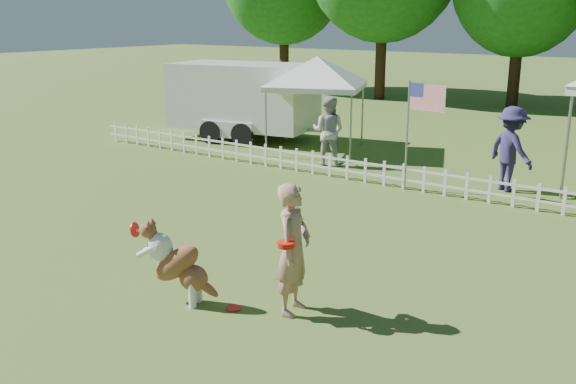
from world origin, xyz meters
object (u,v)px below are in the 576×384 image
at_px(cargo_trailer, 244,101).
at_px(frisbee_on_turf, 234,308).
at_px(handler, 294,249).
at_px(canopy_tent_left, 316,105).
at_px(dog, 178,264).
at_px(spectator_a, 328,131).
at_px(flag_pole, 407,136).
at_px(spectator_b, 511,149).

bearing_deg(cargo_trailer, frisbee_on_turf, -62.42).
distance_m(handler, canopy_tent_left, 10.75).
relative_size(handler, dog, 1.55).
relative_size(handler, spectator_a, 0.98).
xyz_separation_m(dog, spectator_a, (-2.89, 8.48, 0.34)).
xyz_separation_m(canopy_tent_left, flag_pole, (4.07, -2.50, -0.10)).
relative_size(frisbee_on_turf, cargo_trailer, 0.04).
xyz_separation_m(dog, cargo_trailer, (-7.11, 10.09, 0.65)).
relative_size(handler, flag_pole, 0.72).
relative_size(handler, frisbee_on_turf, 8.35).
bearing_deg(flag_pole, spectator_b, 40.04).
height_order(dog, spectator_a, spectator_a).
bearing_deg(frisbee_on_turf, cargo_trailer, 128.66).
distance_m(frisbee_on_turf, spectator_a, 9.02).
height_order(dog, spectator_b, spectator_b).
bearing_deg(spectator_a, flag_pole, 143.72).
distance_m(dog, flag_pole, 7.38).
xyz_separation_m(canopy_tent_left, cargo_trailer, (-2.94, 0.24, -0.11)).
distance_m(frisbee_on_turf, canopy_tent_left, 10.84).
height_order(dog, cargo_trailer, cargo_trailer).
relative_size(frisbee_on_turf, spectator_a, 0.12).
bearing_deg(spectator_b, flag_pole, 65.41).
distance_m(frisbee_on_turf, flag_pole, 7.23).
xyz_separation_m(dog, spectator_b, (1.86, 8.64, 0.39)).
xyz_separation_m(flag_pole, spectator_b, (1.96, 1.30, -0.28)).
bearing_deg(spectator_a, frisbee_on_turf, 99.73).
bearing_deg(frisbee_on_turf, spectator_b, 82.41).
height_order(canopy_tent_left, spectator_a, canopy_tent_left).
bearing_deg(canopy_tent_left, dog, -88.76).
relative_size(handler, canopy_tent_left, 0.67).
bearing_deg(canopy_tent_left, cargo_trailer, 153.57).
bearing_deg(dog, handler, 6.28).
height_order(canopy_tent_left, spectator_b, canopy_tent_left).
height_order(frisbee_on_turf, spectator_a, spectator_a).
bearing_deg(dog, cargo_trailer, 105.99).
bearing_deg(dog, canopy_tent_left, 93.76).
relative_size(spectator_a, spectator_b, 0.95).
bearing_deg(flag_pole, dog, -82.75).
relative_size(canopy_tent_left, spectator_b, 1.40).
bearing_deg(handler, cargo_trailer, 29.59).
relative_size(frisbee_on_turf, spectator_b, 0.11).
relative_size(dog, spectator_a, 0.63).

